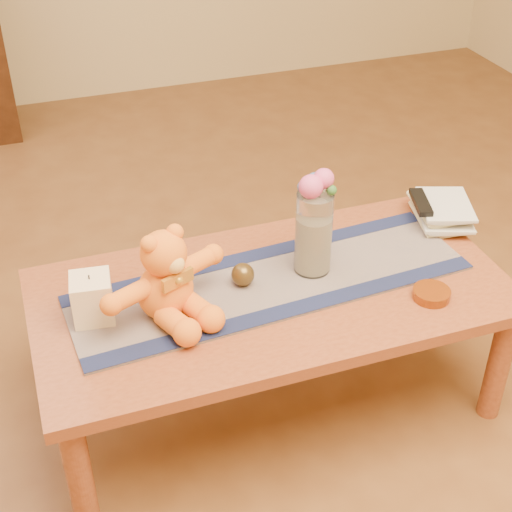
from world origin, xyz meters
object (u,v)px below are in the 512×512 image
object	(u,v)px
pillar_candle	(92,298)
bronze_ball	(243,275)
glass_vase	(314,233)
book_bottom	(417,220)
tv_remote	(421,202)
teddy_bear	(164,274)
amber_dish	(431,294)

from	to	relation	value
pillar_candle	bronze_ball	bearing A→B (deg)	1.04
glass_vase	bronze_ball	world-z (taller)	glass_vase
book_bottom	tv_remote	world-z (taller)	tv_remote
teddy_bear	tv_remote	world-z (taller)	teddy_bear
teddy_bear	glass_vase	world-z (taller)	glass_vase
book_bottom	tv_remote	bearing A→B (deg)	-93.00
teddy_bear	book_bottom	bearing A→B (deg)	-11.23
teddy_bear	glass_vase	distance (m)	0.47
pillar_candle	bronze_ball	distance (m)	0.44
teddy_bear	tv_remote	distance (m)	0.92
bronze_ball	teddy_bear	bearing A→B (deg)	-169.21
teddy_bear	book_bottom	distance (m)	0.94
bronze_ball	amber_dish	xyz separation A→B (m)	(0.50, -0.23, -0.03)
pillar_candle	amber_dish	distance (m)	0.97
pillar_candle	tv_remote	bearing A→B (deg)	7.33
bronze_ball	pillar_candle	bearing A→B (deg)	-178.96
tv_remote	amber_dish	xyz separation A→B (m)	(-0.17, -0.37, -0.07)
book_bottom	tv_remote	xyz separation A→B (m)	(-0.00, -0.01, 0.07)
pillar_candle	tv_remote	world-z (taller)	pillar_candle
pillar_candle	teddy_bear	bearing A→B (deg)	-10.91
pillar_candle	book_bottom	distance (m)	1.12
glass_vase	amber_dish	distance (m)	0.38
teddy_bear	amber_dish	distance (m)	0.77
glass_vase	tv_remote	world-z (taller)	glass_vase
bronze_ball	amber_dish	size ratio (longest dim) A/B	0.63
bronze_ball	tv_remote	size ratio (longest dim) A/B	0.43
teddy_bear	bronze_ball	world-z (taller)	teddy_bear
glass_vase	amber_dish	xyz separation A→B (m)	(0.28, -0.24, -0.12)
teddy_bear	pillar_candle	xyz separation A→B (m)	(-0.20, 0.04, -0.06)
book_bottom	amber_dish	bearing A→B (deg)	-100.57
book_bottom	amber_dish	size ratio (longest dim) A/B	2.04
pillar_candle	glass_vase	bearing A→B (deg)	1.03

